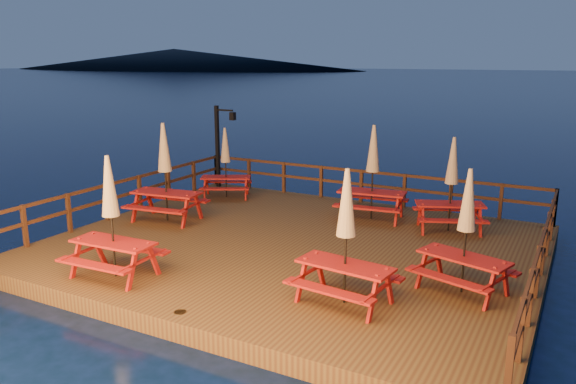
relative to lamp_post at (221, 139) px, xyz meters
The scene contains 13 objects.
ground 7.39m from the lamp_post, 40.16° to the right, with size 500.00×500.00×0.00m, color black.
deck 7.33m from the lamp_post, 40.16° to the right, with size 12.00×10.00×0.40m, color #472B17.
deck_piles 7.48m from the lamp_post, 40.16° to the right, with size 11.44×9.44×1.40m.
railing 6.15m from the lamp_post, 27.22° to the right, with size 11.80×9.75×1.10m.
lamp_post is the anchor object (origin of this frame).
headland_left 241.46m from the lamp_post, 129.82° to the left, with size 180.00×84.00×9.00m, color black.
picnic_table_0 1.72m from the lamp_post, 49.97° to the right, with size 2.12×2.00×2.39m.
picnic_table_1 10.80m from the lamp_post, 42.45° to the right, with size 2.04×1.75×2.68m.
picnic_table_2 6.54m from the lamp_post, 12.54° to the right, with size 2.15×1.85×2.80m.
picnic_table_3 4.60m from the lamp_post, 75.71° to the right, with size 2.21×1.91×2.88m.
picnic_table_4 11.41m from the lamp_post, 29.81° to the right, with size 2.16×1.95×2.58m.
picnic_table_5 8.84m from the lamp_post, 10.06° to the right, with size 2.27×2.10×2.62m.
picnic_table_6 8.93m from the lamp_post, 70.37° to the right, with size 1.95×1.63×2.69m.
Camera 1 is at (6.44, -12.26, 5.08)m, focal length 35.00 mm.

